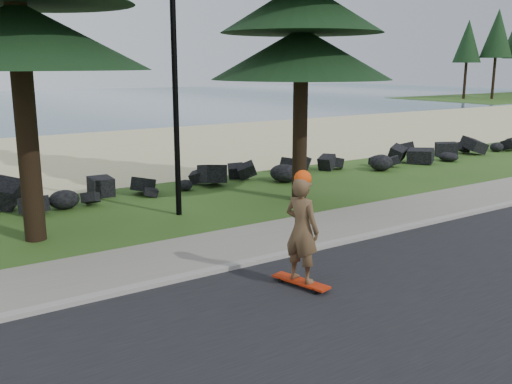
# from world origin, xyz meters

# --- Properties ---
(ground) EXTENTS (160.00, 160.00, 0.00)m
(ground) POSITION_xyz_m (0.00, 0.00, 0.00)
(ground) COLOR #2B4B17
(ground) RESTS_ON ground
(road) EXTENTS (160.00, 7.00, 0.02)m
(road) POSITION_xyz_m (0.00, -4.50, 0.01)
(road) COLOR black
(road) RESTS_ON ground
(kerb) EXTENTS (160.00, 0.20, 0.10)m
(kerb) POSITION_xyz_m (0.00, -0.90, 0.05)
(kerb) COLOR #9F9A8F
(kerb) RESTS_ON ground
(sidewalk) EXTENTS (160.00, 2.00, 0.08)m
(sidewalk) POSITION_xyz_m (0.00, 0.20, 0.04)
(sidewalk) COLOR gray
(sidewalk) RESTS_ON ground
(beach_sand) EXTENTS (160.00, 15.00, 0.01)m
(beach_sand) POSITION_xyz_m (0.00, 14.50, 0.01)
(beach_sand) COLOR beige
(beach_sand) RESTS_ON ground
(seawall_boulders) EXTENTS (60.00, 2.40, 1.10)m
(seawall_boulders) POSITION_xyz_m (0.00, 5.60, 0.00)
(seawall_boulders) COLOR black
(seawall_boulders) RESTS_ON ground
(lamp_post) EXTENTS (0.25, 0.14, 8.14)m
(lamp_post) POSITION_xyz_m (0.00, 3.20, 4.13)
(lamp_post) COLOR black
(lamp_post) RESTS_ON ground
(skateboarder) EXTENTS (0.57, 1.10, 2.00)m
(skateboarder) POSITION_xyz_m (-0.43, -2.29, 1.01)
(skateboarder) COLOR #B9260A
(skateboarder) RESTS_ON ground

